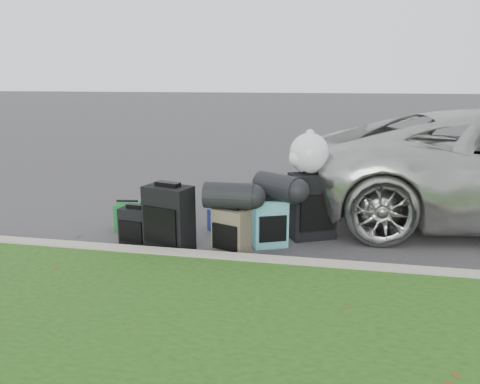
% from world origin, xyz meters
% --- Properties ---
extents(ground, '(120.00, 120.00, 0.00)m').
position_xyz_m(ground, '(0.00, 0.00, 0.00)').
color(ground, '#383535').
rests_on(ground, ground).
extents(curb, '(120.00, 0.18, 0.15)m').
position_xyz_m(curb, '(0.00, -1.00, 0.07)').
color(curb, '#9E937F').
rests_on(curb, ground).
extents(suitcase_small_black, '(0.40, 0.26, 0.47)m').
position_xyz_m(suitcase_small_black, '(-1.25, -0.52, 0.23)').
color(suitcase_small_black, black).
rests_on(suitcase_small_black, ground).
extents(suitcase_large_black_left, '(0.61, 0.46, 0.78)m').
position_xyz_m(suitcase_large_black_left, '(-0.79, -0.60, 0.39)').
color(suitcase_large_black_left, black).
rests_on(suitcase_large_black_left, ground).
extents(suitcase_olive, '(0.46, 0.37, 0.54)m').
position_xyz_m(suitcase_olive, '(-0.05, -0.59, 0.27)').
color(suitcase_olive, '#474130').
rests_on(suitcase_olive, ground).
extents(suitcase_teal, '(0.46, 0.38, 0.58)m').
position_xyz_m(suitcase_teal, '(0.35, -0.23, 0.29)').
color(suitcase_teal, teal).
rests_on(suitcase_teal, ground).
extents(suitcase_large_black_right, '(0.64, 0.54, 0.83)m').
position_xyz_m(suitcase_large_black_right, '(0.83, 0.19, 0.42)').
color(suitcase_large_black_right, black).
rests_on(suitcase_large_black_right, ground).
extents(tote_green, '(0.35, 0.30, 0.36)m').
position_xyz_m(tote_green, '(-1.59, 0.02, 0.18)').
color(tote_green, '#166328').
rests_on(tote_green, ground).
extents(tote_navy, '(0.32, 0.27, 0.30)m').
position_xyz_m(tote_navy, '(-0.38, 0.25, 0.15)').
color(tote_navy, navy).
rests_on(tote_navy, ground).
extents(duffel_left, '(0.57, 0.31, 0.30)m').
position_xyz_m(duffel_left, '(-0.07, -0.58, 0.69)').
color(duffel_left, black).
rests_on(duffel_left, suitcase_olive).
extents(duffel_right, '(0.64, 0.57, 0.31)m').
position_xyz_m(duffel_right, '(0.44, -0.20, 0.73)').
color(duffel_right, black).
rests_on(duffel_right, suitcase_teal).
extents(trash_bag, '(0.49, 0.49, 0.49)m').
position_xyz_m(trash_bag, '(0.77, 0.22, 1.08)').
color(trash_bag, silver).
rests_on(trash_bag, suitcase_large_black_right).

